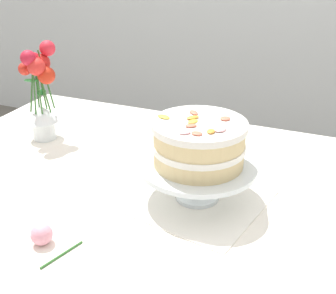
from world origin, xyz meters
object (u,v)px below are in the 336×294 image
object	(u,v)px
dining_table	(146,215)
cake_stand	(198,170)
fallen_rose	(42,235)
flower_vase	(40,92)
layer_cake	(199,143)

from	to	relation	value
dining_table	cake_stand	xyz separation A→B (m)	(0.15, -0.00, 0.17)
dining_table	fallen_rose	world-z (taller)	fallen_rose
dining_table	cake_stand	distance (m)	0.23
fallen_rose	flower_vase	bearing A→B (deg)	125.93
flower_vase	fallen_rose	bearing A→B (deg)	-54.07
flower_vase	cake_stand	bearing A→B (deg)	-15.36
cake_stand	layer_cake	xyz separation A→B (m)	(0.00, -0.00, 0.07)
dining_table	layer_cake	xyz separation A→B (m)	(0.15, -0.00, 0.25)
flower_vase	fallen_rose	distance (m)	0.58
layer_cake	fallen_rose	distance (m)	0.41
cake_stand	fallen_rose	distance (m)	0.39
dining_table	flower_vase	bearing A→B (deg)	160.07
dining_table	fallen_rose	bearing A→B (deg)	-108.48
cake_stand	flower_vase	world-z (taller)	flower_vase
layer_cake	flower_vase	size ratio (longest dim) A/B	0.73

